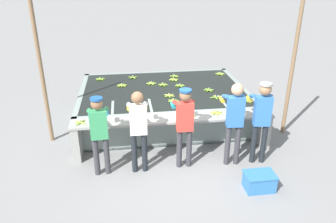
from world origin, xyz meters
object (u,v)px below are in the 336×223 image
Objects in this scene: banana_bunch_floating_9 at (173,101)px; banana_bunch_floating_11 at (169,95)px; banana_bunch_floating_6 at (163,85)px; banana_bunch_floating_0 at (151,83)px; worker_2 at (184,121)px; banana_bunch_ledge_0 at (80,122)px; banana_bunch_floating_3 at (100,79)px; banana_bunch_floating_8 at (247,100)px; worker_0 at (99,129)px; banana_bunch_floating_12 at (174,80)px; crate at (259,181)px; banana_bunch_floating_10 at (209,90)px; banana_bunch_ledge_2 at (189,116)px; banana_bunch_floating_7 at (174,76)px; knife_0 at (235,116)px; banana_bunch_floating_13 at (122,85)px; support_post_left at (42,75)px; support_post_right at (292,69)px; worker_4 at (262,115)px; worker_3 at (235,116)px; banana_bunch_ledge_1 at (216,113)px; banana_bunch_floating_1 at (215,97)px; banana_bunch_floating_5 at (220,74)px; banana_bunch_floating_2 at (180,85)px; worker_1 at (138,124)px.

banana_bunch_floating_11 is at bearing 97.47° from banana_bunch_floating_9.
banana_bunch_floating_0 is at bearing 152.58° from banana_bunch_floating_6.
worker_2 is 6.50× the size of banana_bunch_ledge_0.
banana_bunch_floating_9 is at bearing -46.65° from banana_bunch_floating_3.
banana_bunch_floating_8 is at bearing 10.64° from banana_bunch_ledge_0.
banana_bunch_floating_0 and banana_bunch_floating_3 have the same top height.
worker_0 is 1.63m from worker_2.
banana_bunch_floating_12 is 4.15m from crate.
banana_bunch_floating_10 is 1.72m from banana_bunch_ledge_2.
banana_bunch_floating_7 is 0.98× the size of banana_bunch_floating_10.
banana_bunch_floating_6 is 2.52m from knife_0.
support_post_left is at bearing -143.07° from banana_bunch_floating_13.
support_post_right reaches higher than banana_bunch_floating_13.
banana_bunch_floating_13 is 0.09× the size of support_post_right.
knife_0 is (0.15, -1.62, -0.01)m from banana_bunch_floating_10.
banana_bunch_ledge_2 is (0.25, -1.26, 0.00)m from banana_bunch_floating_11.
worker_4 reaches higher than banana_bunch_floating_12.
worker_3 is at bearing -10.98° from banana_bunch_ledge_0.
worker_3 is at bearing -2.48° from worker_2.
banana_bunch_ledge_1 is at bearing 37.78° from worker_2.
worker_2 is 1.87m from banana_bunch_floating_1.
banana_bunch_floating_13 is at bearing 128.06° from worker_3.
banana_bunch_floating_3 is 2.32m from banana_bunch_floating_11.
banana_bunch_floating_8 is 0.50× the size of crate.
banana_bunch_floating_1 is (-0.49, 1.59, -0.22)m from worker_4.
banana_bunch_floating_5 is at bearing 22.72° from support_post_left.
banana_bunch_ledge_0 is (-0.41, 0.59, -0.12)m from worker_0.
banana_bunch_ledge_0 reaches higher than banana_bunch_floating_10.
banana_bunch_ledge_0 is at bearing -132.87° from banana_bunch_floating_12.
banana_bunch_floating_8 is (1.41, -1.25, 0.00)m from banana_bunch_floating_2.
banana_bunch_ledge_0 is at bearing 170.60° from worker_4.
banana_bunch_ledge_0 is 0.08× the size of support_post_left.
banana_bunch_floating_12 is 3.37m from banana_bunch_ledge_0.
banana_bunch_floating_11 is 1.46m from banana_bunch_ledge_1.
banana_bunch_floating_1 is 1.30m from banana_bunch_ledge_2.
support_post_left is at bearing 129.42° from worker_0.
worker_0 is 5.66× the size of banana_bunch_floating_0.
banana_bunch_floating_1 and banana_bunch_floating_13 have the same top height.
banana_bunch_floating_3 is (-1.39, 0.56, -0.00)m from banana_bunch_floating_0.
banana_bunch_floating_9 is (0.90, 1.50, -0.17)m from worker_1.
worker_0 reaches higher than banana_bunch_floating_2.
banana_bunch_floating_12 is at bearing 26.39° from support_post_left.
banana_bunch_floating_10 is 1.22m from banana_bunch_floating_12.
banana_bunch_floating_1 is 1.67m from banana_bunch_floating_12.
banana_bunch_floating_5 reaches higher than knife_0.
banana_bunch_floating_6 is 3.10m from support_post_left.
banana_bunch_floating_3 is 1.01× the size of banana_bunch_floating_9.
banana_bunch_floating_3 and banana_bunch_floating_12 have the same top height.
banana_bunch_floating_1 is 1.10m from knife_0.
support_post_right reaches higher than banana_bunch_floating_3.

